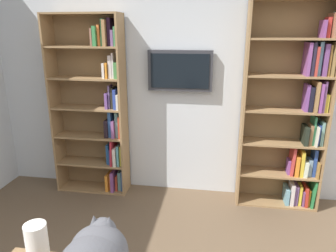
{
  "coord_description": "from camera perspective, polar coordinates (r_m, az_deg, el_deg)",
  "views": [
    {
      "loc": [
        -0.37,
        1.24,
        1.88
      ],
      "look_at": [
        0.0,
        -1.13,
        1.13
      ],
      "focal_mm": 33.44,
      "sensor_mm": 36.0,
      "label": 1
    }
  ],
  "objects": [
    {
      "name": "paper_towel_roll",
      "position": [
        1.79,
        -22.72,
        -19.39
      ],
      "size": [
        0.11,
        0.11,
        0.23
      ],
      "primitive_type": "cylinder",
      "color": "white",
      "rests_on": "desk"
    },
    {
      "name": "bookshelf_right",
      "position": [
        3.67,
        -12.71,
        3.21
      ],
      "size": [
        0.84,
        0.28,
        2.05
      ],
      "color": "#937047",
      "rests_on": "ground"
    },
    {
      "name": "bookshelf_left",
      "position": [
        3.5,
        21.99,
        2.06
      ],
      "size": [
        0.86,
        0.28,
        2.16
      ],
      "color": "#937047",
      "rests_on": "ground"
    },
    {
      "name": "wall_back",
      "position": [
        3.53,
        2.92,
        8.6
      ],
      "size": [
        4.52,
        0.06,
        2.7
      ],
      "primitive_type": "cube",
      "color": "silver",
      "rests_on": "ground"
    },
    {
      "name": "wall_mounted_tv",
      "position": [
        3.44,
        2.21,
        10.02
      ],
      "size": [
        0.7,
        0.07,
        0.44
      ],
      "color": "#333338"
    }
  ]
}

